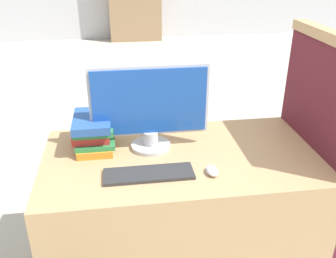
% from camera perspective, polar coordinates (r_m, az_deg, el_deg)
% --- Properties ---
extents(desk, '(1.34, 0.73, 0.75)m').
position_cam_1_polar(desk, '(2.05, 1.81, -13.15)').
color(desk, tan).
rests_on(desk, ground_plane).
extents(carrel_divider, '(0.07, 0.73, 1.33)m').
position_cam_1_polar(carrel_divider, '(2.10, 21.07, -4.31)').
color(carrel_divider, '#5B1E28').
rests_on(carrel_divider, ground_plane).
extents(monitor, '(0.58, 0.20, 0.43)m').
position_cam_1_polar(monitor, '(1.82, -2.78, 3.28)').
color(monitor, '#B7B7BC').
rests_on(monitor, desk).
extents(keyboard, '(0.40, 0.13, 0.02)m').
position_cam_1_polar(keyboard, '(1.68, -2.96, -6.85)').
color(keyboard, '#2D2D2D').
rests_on(keyboard, desk).
extents(mouse, '(0.05, 0.09, 0.03)m').
position_cam_1_polar(mouse, '(1.70, 6.76, -6.32)').
color(mouse, silver).
rests_on(mouse, desk).
extents(book_stack, '(0.20, 0.28, 0.17)m').
position_cam_1_polar(book_stack, '(1.91, -11.29, -0.45)').
color(book_stack, orange).
rests_on(book_stack, desk).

